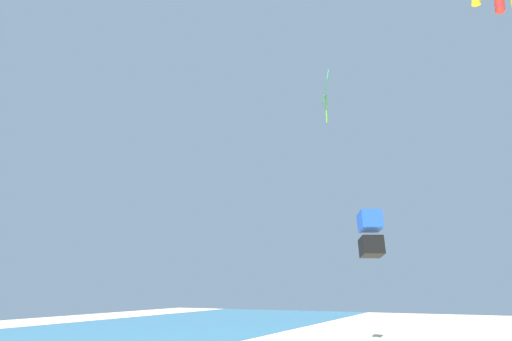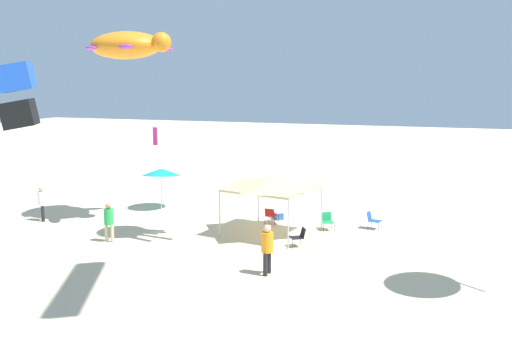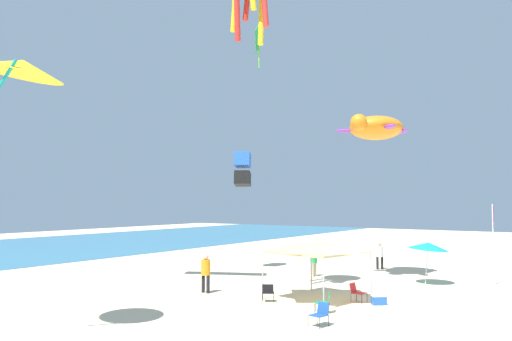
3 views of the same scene
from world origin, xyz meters
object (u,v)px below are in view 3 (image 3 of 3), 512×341
(beach_umbrella, at_px, (428,246))
(kite_delta_yellow, at_px, (22,67))
(folding_chair_right_of_tent, at_px, (357,291))
(person_watching_sky, at_px, (314,259))
(folding_chair_near_cooler, at_px, (320,313))
(person_far_stroller, at_px, (206,270))
(kite_diamond_green, at_px, (259,37))
(folding_chair_left_of_tent, at_px, (324,301))
(cooler_box, at_px, (379,300))
(person_kite_handler, at_px, (380,253))
(kite_box_blue, at_px, (243,169))
(folding_chair_facing_ocean, at_px, (268,291))
(canopy_tent, at_px, (317,247))
(kite_turtle_orange, at_px, (376,128))
(banner_flag, at_px, (493,236))

(beach_umbrella, distance_m, kite_delta_yellow, 21.52)
(folding_chair_right_of_tent, distance_m, person_watching_sky, 7.86)
(folding_chair_near_cooler, bearing_deg, kite_delta_yellow, -123.90)
(person_far_stroller, bearing_deg, kite_diamond_green, 121.48)
(folding_chair_left_of_tent, distance_m, kite_diamond_green, 29.32)
(folding_chair_near_cooler, height_order, cooler_box, folding_chair_near_cooler)
(folding_chair_right_of_tent, xyz_separation_m, person_kite_handler, (11.13, 3.08, 0.57))
(person_kite_handler, bearing_deg, kite_box_blue, -4.44)
(folding_chair_facing_ocean, xyz_separation_m, person_kite_handler, (13.39, -0.16, 0.57))
(folding_chair_right_of_tent, bearing_deg, person_far_stroller, 109.97)
(person_far_stroller, relative_size, person_kite_handler, 1.06)
(canopy_tent, xyz_separation_m, person_far_stroller, (-1.44, 5.32, -1.28))
(folding_chair_left_of_tent, distance_m, folding_chair_near_cooler, 2.21)
(person_kite_handler, height_order, kite_delta_yellow, kite_delta_yellow)
(kite_box_blue, relative_size, kite_turtle_orange, 0.50)
(banner_flag, bearing_deg, person_watching_sky, 105.67)
(banner_flag, bearing_deg, canopy_tent, 146.80)
(person_watching_sky, height_order, kite_delta_yellow, kite_delta_yellow)
(folding_chair_near_cooler, xyz_separation_m, person_kite_handler, (16.02, 3.76, 0.57))
(folding_chair_facing_ocean, xyz_separation_m, kite_box_blue, (8.05, 7.11, 6.09))
(beach_umbrella, height_order, cooler_box, beach_umbrella)
(cooler_box, distance_m, kite_turtle_orange, 11.22)
(person_watching_sky, relative_size, person_far_stroller, 0.92)
(cooler_box, height_order, kite_box_blue, kite_box_blue)
(folding_chair_right_of_tent, xyz_separation_m, kite_diamond_green, (14.76, 15.01, 18.14))
(beach_umbrella, bearing_deg, kite_box_blue, 94.49)
(kite_turtle_orange, bearing_deg, folding_chair_right_of_tent, 19.82)
(person_watching_sky, distance_m, kite_diamond_green, 22.01)
(folding_chair_left_of_tent, bearing_deg, folding_chair_near_cooler, -2.92)
(beach_umbrella, distance_m, folding_chair_facing_ocean, 10.17)
(folding_chair_facing_ocean, xyz_separation_m, banner_flag, (10.78, -7.50, 2.11))
(folding_chair_right_of_tent, relative_size, person_watching_sky, 0.47)
(person_watching_sky, bearing_deg, kite_diamond_green, 53.44)
(person_watching_sky, bearing_deg, beach_umbrella, -77.05)
(folding_chair_facing_ocean, bearing_deg, person_kite_handler, -121.89)
(person_kite_handler, distance_m, kite_diamond_green, 21.54)
(folding_chair_right_of_tent, bearing_deg, canopy_tent, 112.58)
(person_far_stroller, bearing_deg, folding_chair_near_cooler, -14.64)
(kite_delta_yellow, bearing_deg, folding_chair_near_cooler, -69.12)
(folding_chair_facing_ocean, bearing_deg, beach_umbrella, -148.13)
(person_kite_handler, bearing_deg, kite_diamond_green, -57.68)
(folding_chair_left_of_tent, xyz_separation_m, kite_delta_yellow, (-9.32, 6.31, 8.38))
(folding_chair_near_cooler, bearing_deg, cooler_box, 96.32)
(kite_delta_yellow, bearing_deg, person_watching_sky, -28.66)
(folding_chair_left_of_tent, height_order, folding_chair_facing_ocean, same)
(kite_delta_yellow, xyz_separation_m, kite_turtle_orange, (18.95, -4.89, -0.15))
(person_watching_sky, xyz_separation_m, kite_turtle_orange, (0.91, -3.61, 7.68))
(canopy_tent, distance_m, person_far_stroller, 5.66)
(folding_chair_facing_ocean, xyz_separation_m, kite_diamond_green, (17.02, 11.77, 18.14))
(folding_chair_left_of_tent, bearing_deg, beach_umbrella, 145.79)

